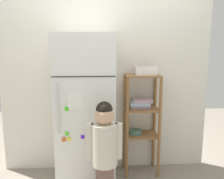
# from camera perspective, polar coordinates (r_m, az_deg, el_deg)

# --- Properties ---
(ground_plane) EXTENTS (6.00, 6.00, 0.00)m
(ground_plane) POSITION_cam_1_polar(r_m,az_deg,el_deg) (3.04, -1.17, -20.24)
(ground_plane) COLOR gray
(kitchen_wall_back) EXTENTS (2.52, 0.03, 2.17)m
(kitchen_wall_back) POSITION_cam_1_polar(r_m,az_deg,el_deg) (2.97, -1.50, 1.44)
(kitchen_wall_back) COLOR silver
(kitchen_wall_back) RESTS_ON ground
(refrigerator) EXTENTS (0.63, 0.59, 1.67)m
(refrigerator) POSITION_cam_1_polar(r_m,az_deg,el_deg) (2.72, -6.15, -4.85)
(refrigerator) COLOR white
(refrigerator) RESTS_ON ground
(child_standing) EXTENTS (0.34, 0.25, 1.04)m
(child_standing) POSITION_cam_1_polar(r_m,az_deg,el_deg) (2.35, -1.77, -12.61)
(child_standing) COLOR brown
(child_standing) RESTS_ON ground
(pantry_shelf_unit) EXTENTS (0.41, 0.30, 1.21)m
(pantry_shelf_unit) POSITION_cam_1_polar(r_m,az_deg,el_deg) (2.92, 6.78, -5.79)
(pantry_shelf_unit) COLOR olive
(pantry_shelf_unit) RESTS_ON ground
(fruit_bin) EXTENTS (0.24, 0.15, 0.10)m
(fruit_bin) POSITION_cam_1_polar(r_m,az_deg,el_deg) (2.83, 8.00, 4.27)
(fruit_bin) COLOR white
(fruit_bin) RESTS_ON pantry_shelf_unit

